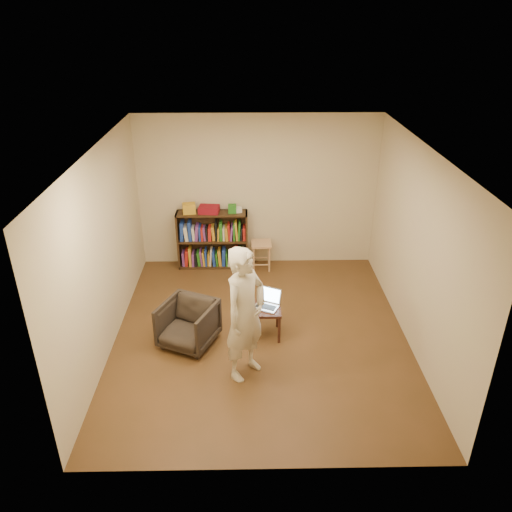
{
  "coord_description": "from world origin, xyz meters",
  "views": [
    {
      "loc": [
        -0.17,
        -5.7,
        4.1
      ],
      "look_at": [
        -0.06,
        0.35,
        1.05
      ],
      "focal_mm": 35.0,
      "sensor_mm": 36.0,
      "label": 1
    }
  ],
  "objects_px": {
    "bookshelf": "(213,243)",
    "person": "(245,314)",
    "laptop": "(268,302)",
    "stool": "(261,248)",
    "armchair": "(188,324)",
    "side_table": "(265,312)"
  },
  "relations": [
    {
      "from": "stool",
      "to": "side_table",
      "type": "distance_m",
      "value": 1.96
    },
    {
      "from": "bookshelf",
      "to": "side_table",
      "type": "height_order",
      "value": "bookshelf"
    },
    {
      "from": "laptop",
      "to": "person",
      "type": "distance_m",
      "value": 0.97
    },
    {
      "from": "armchair",
      "to": "laptop",
      "type": "xyz_separation_m",
      "value": [
        1.07,
        0.24,
        0.18
      ]
    },
    {
      "from": "bookshelf",
      "to": "laptop",
      "type": "relative_size",
      "value": 2.93
    },
    {
      "from": "side_table",
      "to": "laptop",
      "type": "height_order",
      "value": "laptop"
    },
    {
      "from": "armchair",
      "to": "laptop",
      "type": "distance_m",
      "value": 1.11
    },
    {
      "from": "laptop",
      "to": "person",
      "type": "bearing_deg",
      "value": -84.07
    },
    {
      "from": "laptop",
      "to": "side_table",
      "type": "bearing_deg",
      "value": -99.35
    },
    {
      "from": "bookshelf",
      "to": "side_table",
      "type": "bearing_deg",
      "value": -68.43
    },
    {
      "from": "side_table",
      "to": "stool",
      "type": "bearing_deg",
      "value": 89.78
    },
    {
      "from": "bookshelf",
      "to": "person",
      "type": "relative_size",
      "value": 0.7
    },
    {
      "from": "bookshelf",
      "to": "side_table",
      "type": "distance_m",
      "value": 2.25
    },
    {
      "from": "laptop",
      "to": "person",
      "type": "relative_size",
      "value": 0.24
    },
    {
      "from": "bookshelf",
      "to": "person",
      "type": "distance_m",
      "value": 2.96
    },
    {
      "from": "side_table",
      "to": "person",
      "type": "relative_size",
      "value": 0.26
    },
    {
      "from": "stool",
      "to": "laptop",
      "type": "xyz_separation_m",
      "value": [
        0.03,
        -1.9,
        0.1
      ]
    },
    {
      "from": "bookshelf",
      "to": "stool",
      "type": "bearing_deg",
      "value": -8.9
    },
    {
      "from": "stool",
      "to": "person",
      "type": "relative_size",
      "value": 0.29
    },
    {
      "from": "armchair",
      "to": "bookshelf",
      "type": "bearing_deg",
      "value": 109.09
    },
    {
      "from": "bookshelf",
      "to": "laptop",
      "type": "distance_m",
      "value": 2.21
    },
    {
      "from": "armchair",
      "to": "laptop",
      "type": "height_order",
      "value": "laptop"
    }
  ]
}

